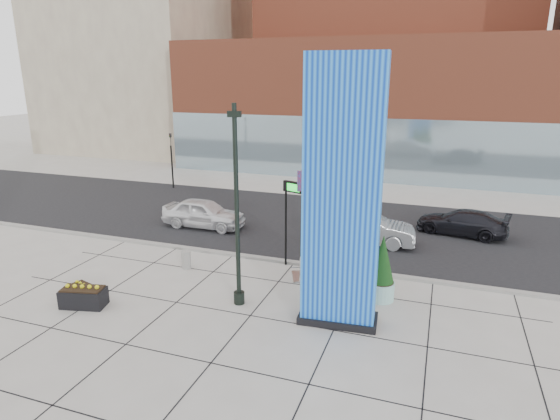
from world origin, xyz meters
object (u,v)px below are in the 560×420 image
(overhead_street_sign, at_px, (301,194))
(car_silver_mid, at_px, (366,229))
(lamp_post, at_px, (237,227))
(concrete_bollard, at_px, (186,260))
(blue_pylon, at_px, (342,202))
(car_white_west, at_px, (204,213))
(public_art_sculpture, at_px, (321,247))

(overhead_street_sign, relative_size, car_silver_mid, 0.80)
(lamp_post, relative_size, concrete_bollard, 9.25)
(blue_pylon, distance_m, lamp_post, 3.97)
(car_white_west, bearing_deg, lamp_post, -143.83)
(blue_pylon, xyz_separation_m, car_white_west, (-9.33, 7.79, -3.49))
(overhead_street_sign, bearing_deg, car_silver_mid, 78.20)
(public_art_sculpture, relative_size, car_white_west, 1.12)
(car_white_west, relative_size, car_silver_mid, 0.96)
(car_white_west, bearing_deg, concrete_bollard, -159.28)
(blue_pylon, relative_size, concrete_bollard, 11.22)
(lamp_post, xyz_separation_m, car_white_west, (-5.58, 7.68, -2.20))
(lamp_post, bearing_deg, overhead_street_sign, 74.77)
(blue_pylon, relative_size, lamp_post, 1.21)
(blue_pylon, xyz_separation_m, lamp_post, (-3.75, 0.11, -1.29))
(blue_pylon, bearing_deg, public_art_sculpture, 109.39)
(lamp_post, relative_size, public_art_sculpture, 1.41)
(lamp_post, distance_m, public_art_sculpture, 4.28)
(concrete_bollard, relative_size, overhead_street_sign, 0.20)
(overhead_street_sign, bearing_deg, lamp_post, -86.97)
(public_art_sculpture, xyz_separation_m, overhead_street_sign, (-1.13, 0.80, 1.95))
(overhead_street_sign, height_order, car_white_west, overhead_street_sign)
(lamp_post, xyz_separation_m, public_art_sculpture, (2.24, 3.27, -1.63))
(car_silver_mid, bearing_deg, overhead_street_sign, 145.36)
(lamp_post, distance_m, car_silver_mid, 8.90)
(blue_pylon, distance_m, overhead_street_sign, 5.04)
(concrete_bollard, height_order, car_white_west, car_white_west)
(public_art_sculpture, distance_m, concrete_bollard, 5.95)
(concrete_bollard, height_order, car_silver_mid, car_silver_mid)
(concrete_bollard, relative_size, car_white_west, 0.17)
(public_art_sculpture, xyz_separation_m, concrete_bollard, (-5.79, -1.00, -0.97))
(blue_pylon, bearing_deg, car_white_west, 135.40)
(overhead_street_sign, xyz_separation_m, car_white_west, (-6.68, 3.61, -2.52))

